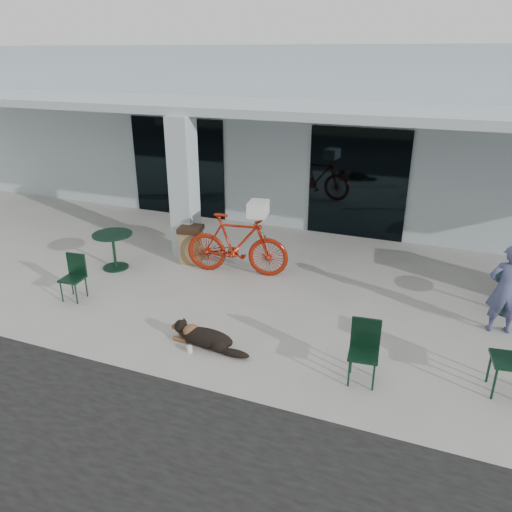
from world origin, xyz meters
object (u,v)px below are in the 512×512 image
at_px(cafe_table_far, 512,296).
at_px(cafe_chair_far_b, 511,360).
at_px(dog, 206,337).
at_px(cafe_table_near, 114,251).
at_px(cafe_chair_far_a, 364,354).
at_px(cafe_chair_near, 72,278).
at_px(trash_receptacle, 191,244).
at_px(bicycle, 237,244).
at_px(person, 505,289).

xyz_separation_m(cafe_table_far, cafe_chair_far_b, (-0.21, -2.52, 0.19)).
height_order(dog, cafe_table_near, cafe_table_near).
relative_size(cafe_table_far, cafe_chair_far_a, 0.78).
distance_m(cafe_chair_near, trash_receptacle, 2.70).
height_order(cafe_table_far, cafe_chair_far_b, cafe_chair_far_b).
height_order(cafe_chair_far_a, trash_receptacle, cafe_chair_far_a).
height_order(dog, cafe_table_far, cafe_table_far).
distance_m(bicycle, cafe_table_near, 2.67).
bearing_deg(cafe_table_far, cafe_chair_far_b, -94.75).
bearing_deg(person, cafe_table_far, -119.09).
distance_m(cafe_chair_near, person, 7.58).
bearing_deg(cafe_chair_near, trash_receptacle, 58.77).
bearing_deg(person, cafe_table_near, -11.12).
bearing_deg(cafe_table_far, cafe_table_near, -173.07).
xyz_separation_m(cafe_table_near, trash_receptacle, (1.38, 0.91, 0.02)).
bearing_deg(dog, cafe_table_near, 152.19).
relative_size(bicycle, cafe_chair_far_b, 2.05).
xyz_separation_m(cafe_chair_near, trash_receptacle, (1.19, 2.42, -0.02)).
bearing_deg(person, cafe_chair_near, 0.39).
bearing_deg(cafe_table_far, person, -106.52).
bearing_deg(cafe_table_far, cafe_chair_near, -162.12).
xyz_separation_m(cafe_table_far, cafe_chair_far_a, (-2.09, -2.99, 0.12)).
height_order(cafe_table_near, person, person).
relative_size(cafe_table_near, cafe_table_far, 1.18).
height_order(bicycle, person, person).
height_order(cafe_chair_far_b, trash_receptacle, cafe_chair_far_b).
height_order(person, trash_receptacle, person).
distance_m(cafe_table_near, cafe_chair_near, 1.52).
bearing_deg(cafe_chair_far_a, dog, 174.11).
height_order(cafe_chair_near, cafe_chair_far_b, cafe_chair_far_b).
height_order(cafe_chair_far_a, person, person).
bearing_deg(cafe_chair_far_a, cafe_table_far, 49.11).
height_order(bicycle, cafe_chair_near, bicycle).
bearing_deg(dog, person, 32.01).
relative_size(dog, cafe_table_near, 1.26).
height_order(cafe_table_near, cafe_table_far, cafe_table_near).
bearing_deg(person, cafe_chair_far_b, 77.89).
relative_size(cafe_chair_far_a, cafe_chair_far_b, 0.87).
xyz_separation_m(cafe_table_near, person, (7.56, 0.19, 0.38)).
distance_m(dog, cafe_chair_near, 3.12).
distance_m(bicycle, cafe_chair_far_a, 4.20).
distance_m(cafe_table_near, cafe_table_far, 7.84).
relative_size(bicycle, trash_receptacle, 2.61).
bearing_deg(person, dog, 14.88).
bearing_deg(bicycle, cafe_chair_far_a, -140.20).
distance_m(dog, cafe_table_near, 3.84).
bearing_deg(cafe_chair_far_b, cafe_chair_far_a, -83.50).
distance_m(cafe_chair_far_b, person, 1.78).
xyz_separation_m(cafe_table_near, cafe_chair_far_a, (5.70, -2.05, 0.06)).
bearing_deg(cafe_chair_far_b, cafe_table_near, -109.49).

